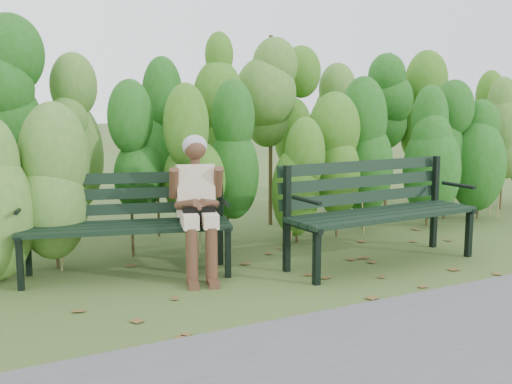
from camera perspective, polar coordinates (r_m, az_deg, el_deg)
name	(u,v)px	position (r m, az deg, el deg)	size (l,w,h in m)	color
ground	(274,279)	(5.49, 1.72, -8.25)	(80.00, 80.00, 0.00)	#3E4F24
footpath	(458,375)	(3.85, 18.68, -16.17)	(60.00, 2.50, 0.01)	#474749
hedge_band	(195,131)	(6.95, -5.84, 5.80)	(11.04, 1.67, 2.42)	#47381E
leaf_litter	(227,289)	(5.19, -2.80, -9.22)	(5.96, 2.12, 0.01)	brown
bench_left	(126,216)	(5.65, -12.25, -2.21)	(1.96, 1.08, 0.94)	black
bench_right	(376,203)	(6.06, 11.34, -1.04)	(2.04, 0.74, 1.01)	black
seated_woman	(197,196)	(5.47, -5.64, -0.42)	(0.53, 0.78, 1.29)	beige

